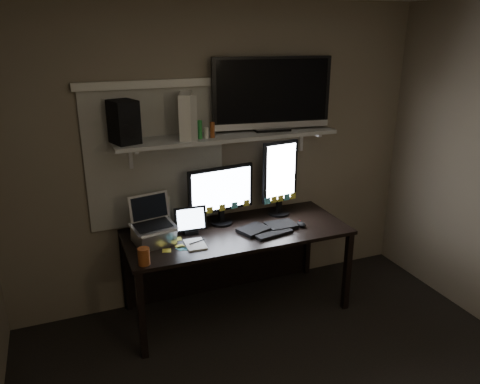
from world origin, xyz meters
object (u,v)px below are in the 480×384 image
desk (232,244)px  monitor_landscape (221,195)px  tablet (190,220)px  speaker (124,122)px  keyboard (267,228)px  laptop (153,222)px  game_console (186,116)px  monitor_portrait (280,178)px  tv (272,94)px  mouse (301,224)px  cup (144,256)px

desk → monitor_landscape: 0.44m
tablet → monitor_landscape: bearing=20.2°
monitor_landscape → speaker: speaker is taller
keyboard → laptop: bearing=164.3°
game_console → speaker: game_console is taller
monitor_portrait → tablet: (-0.84, -0.11, -0.22)m
monitor_portrait → speaker: speaker is taller
laptop → speaker: bearing=111.1°
tablet → laptop: 0.33m
tv → speaker: bearing=-171.7°
monitor_portrait → tv: bearing=154.4°
tablet → tv: size_ratio=0.26×
monitor_portrait → tablet: 0.87m
monitor_landscape → monitor_portrait: 0.55m
desk → monitor_portrait: 0.70m
monitor_portrait → tablet: monitor_portrait is taller
tablet → game_console: game_console is taller
monitor_landscape → monitor_portrait: (0.54, 0.02, 0.08)m
mouse → cup: bearing=-171.2°
monitor_landscape → speaker: size_ratio=1.84×
mouse → speaker: 1.63m
monitor_landscape → keyboard: bearing=-46.2°
monitor_portrait → mouse: bearing=-88.1°
monitor_landscape → tv: size_ratio=0.59×
laptop → game_console: size_ratio=1.05×
tablet → cup: tablet is taller
monitor_landscape → laptop: (-0.60, -0.17, -0.07)m
tv → mouse: bearing=-61.0°
desk → cup: 0.94m
tablet → speaker: (-0.44, 0.11, 0.79)m
monitor_portrait → speaker: bearing=172.0°
keyboard → game_console: 1.11m
monitor_portrait → tablet: size_ratio=2.60×
tablet → tv: (0.75, 0.13, 0.93)m
mouse → laptop: bearing=175.3°
monitor_portrait → speaker: 1.40m
laptop → game_console: 0.84m
desk → laptop: (-0.67, -0.12, 0.35)m
cup → tv: size_ratio=0.12×
game_console → speaker: (-0.47, -0.00, -0.01)m
desk → tablet: size_ratio=7.01×
tablet → cup: size_ratio=2.10×
laptop → speaker: speaker is taller
keyboard → laptop: laptop is taller
keyboard → cup: bearing=-178.7°
keyboard → tablet: tablet is taller
mouse → tv: (-0.13, 0.34, 1.03)m
keyboard → tablet: bearing=154.2°
desk → monitor_landscape: size_ratio=3.13×
mouse → tablet: 0.92m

